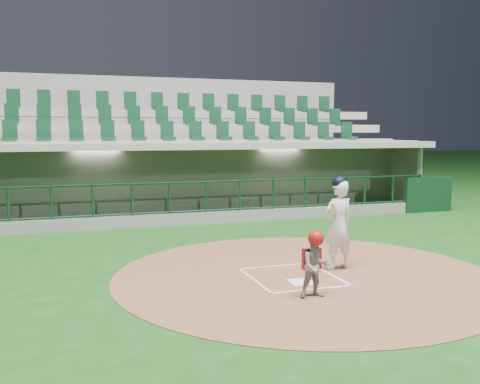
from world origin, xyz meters
The scene contains 8 objects.
ground centered at (0.00, 0.00, 0.00)m, with size 120.00×120.00×0.00m, color #144313.
dirt_circle centered at (0.30, -0.20, 0.01)m, with size 7.20×7.20×0.01m, color brown.
home_plate centered at (0.00, -0.70, 0.02)m, with size 0.43×0.43×0.02m, color white.
batter_box_chalk centered at (0.00, -0.30, 0.02)m, with size 1.55×1.80×0.01m.
dugout_structure centered at (0.12, 7.81, 0.96)m, with size 16.40×3.70×3.00m.
seating_deck centered at (0.00, 10.91, 1.42)m, with size 17.00×6.72×5.15m.
batter centered at (1.09, -0.03, 0.93)m, with size 0.89×0.90×1.83m.
catcher centered at (-0.15, -1.53, 0.56)m, with size 0.52×0.41×1.10m.
Camera 1 is at (-3.99, -9.17, 2.67)m, focal length 40.00 mm.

